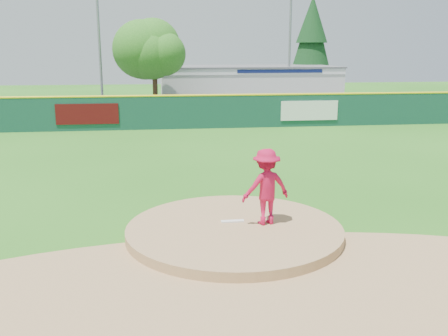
{
  "coord_description": "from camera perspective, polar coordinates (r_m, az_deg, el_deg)",
  "views": [
    {
      "loc": [
        -1.84,
        -11.89,
        4.6
      ],
      "look_at": [
        0.0,
        2.0,
        1.3
      ],
      "focal_mm": 40.0,
      "sensor_mm": 36.0,
      "label": 1
    }
  ],
  "objects": [
    {
      "name": "ground",
      "position": [
        12.88,
        1.18,
        -7.68
      ],
      "size": [
        120.0,
        120.0,
        0.0
      ],
      "primitive_type": "plane",
      "color": "#286B19",
      "rests_on": "ground"
    },
    {
      "name": "pitchers_mound",
      "position": [
        12.88,
        1.18,
        -7.68
      ],
      "size": [
        5.5,
        5.5,
        0.5
      ],
      "primitive_type": "cylinder",
      "color": "#9E774C",
      "rests_on": "ground"
    },
    {
      "name": "pitching_rubber",
      "position": [
        13.06,
        0.98,
        -6.1
      ],
      "size": [
        0.6,
        0.15,
        0.04
      ],
      "primitive_type": "cube",
      "color": "white",
      "rests_on": "pitchers_mound"
    },
    {
      "name": "infield_dirt_arc",
      "position": [
        10.17,
        3.81,
        -13.63
      ],
      "size": [
        15.4,
        15.4,
        0.01
      ],
      "primitive_type": "cylinder",
      "color": "#9E774C",
      "rests_on": "ground"
    },
    {
      "name": "parking_lot",
      "position": [
        39.2,
        -4.83,
        6.49
      ],
      "size": [
        44.0,
        16.0,
        0.02
      ],
      "primitive_type": "cube",
      "color": "#38383A",
      "rests_on": "ground"
    },
    {
      "name": "pitcher",
      "position": [
        12.73,
        4.83,
        -2.15
      ],
      "size": [
        1.39,
        0.98,
        1.96
      ],
      "primitive_type": "imported",
      "rotation": [
        0.0,
        0.0,
        3.36
      ],
      "color": "#B80F3A",
      "rests_on": "pitchers_mound"
    },
    {
      "name": "van",
      "position": [
        36.79,
        -5.0,
        7.11
      ],
      "size": [
        5.22,
        3.32,
        1.34
      ],
      "primitive_type": "imported",
      "rotation": [
        0.0,
        0.0,
        1.33
      ],
      "color": "white",
      "rests_on": "parking_lot"
    },
    {
      "name": "pool_building_grp",
      "position": [
        44.67,
        2.62,
        9.48
      ],
      "size": [
        15.2,
        8.2,
        3.31
      ],
      "color": "silver",
      "rests_on": "ground"
    },
    {
      "name": "fence_banners",
      "position": [
        30.13,
        -2.59,
        6.38
      ],
      "size": [
        16.98,
        0.04,
        1.2
      ],
      "color": "#510B0C",
      "rests_on": "ground"
    },
    {
      "name": "outfield_fence",
      "position": [
        30.15,
        -4.02,
        6.54
      ],
      "size": [
        40.0,
        0.14,
        2.07
      ],
      "color": "#134033",
      "rests_on": "ground"
    },
    {
      "name": "deciduous_tree",
      "position": [
        36.89,
        -8.0,
        13.06
      ],
      "size": [
        5.6,
        5.6,
        7.36
      ],
      "color": "#382314",
      "rests_on": "ground"
    },
    {
      "name": "conifer_tree",
      "position": [
        50.14,
        9.98,
        14.14
      ],
      "size": [
        4.4,
        4.4,
        9.5
      ],
      "color": "#382314",
      "rests_on": "ground"
    },
    {
      "name": "light_pole_left",
      "position": [
        39.14,
        -14.13,
        15.0
      ],
      "size": [
        1.75,
        0.25,
        11.0
      ],
      "color": "gray",
      "rests_on": "ground"
    },
    {
      "name": "light_pole_right",
      "position": [
        42.31,
        7.54,
        14.43
      ],
      "size": [
        1.75,
        0.25,
        10.0
      ],
      "color": "gray",
      "rests_on": "ground"
    }
  ]
}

